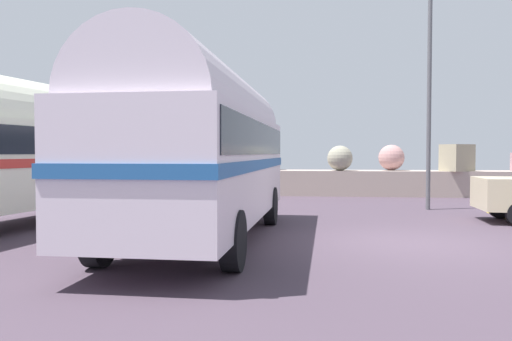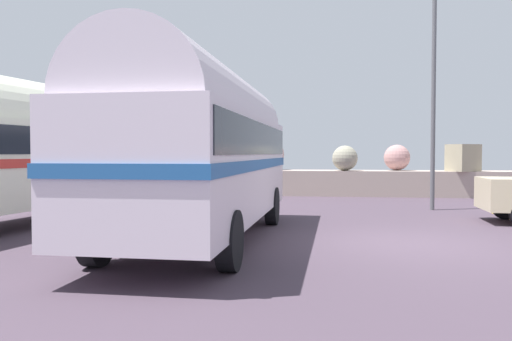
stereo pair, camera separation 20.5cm
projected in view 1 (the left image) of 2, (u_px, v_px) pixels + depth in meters
The scene contains 5 objects.
ground at pixel (409, 243), 10.34m from camera, with size 32.00×26.00×0.02m.
breakwater at pixel (358, 179), 22.05m from camera, with size 31.36×2.20×2.49m.
vintage_coach at pixel (204, 144), 10.50m from camera, with size 2.65×8.65×3.70m.
second_coach at pixel (20, 146), 12.84m from camera, with size 3.80×8.86×3.70m.
lamp_post at pixel (427, 85), 16.40m from camera, with size 0.58×1.08×7.28m.
Camera 1 is at (-1.92, -10.58, 1.86)m, focal length 35.47 mm.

